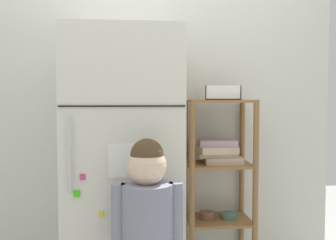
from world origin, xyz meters
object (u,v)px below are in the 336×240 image
Objects in this scene: refrigerator at (124,171)px; child_standing at (147,226)px; fruit_bin at (222,94)px; pantry_shelf_unit at (219,172)px.

refrigerator is 0.51m from child_standing.
child_standing is at bearing -130.02° from fruit_bin.
fruit_bin is (0.63, 0.15, 0.47)m from refrigerator.
pantry_shelf_unit is (0.61, 0.15, -0.04)m from refrigerator.
child_standing is 0.79m from pantry_shelf_unit.
child_standing is (0.12, -0.46, -0.18)m from refrigerator.
refrigerator is at bearing 104.38° from child_standing.
fruit_bin is (0.51, 0.61, 0.65)m from child_standing.
pantry_shelf_unit is at bearing 50.88° from child_standing.
pantry_shelf_unit is 0.51m from fruit_bin.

